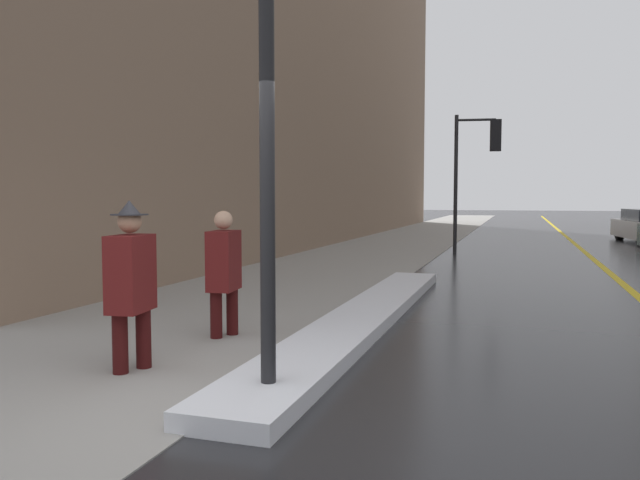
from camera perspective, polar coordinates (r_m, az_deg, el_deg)
name	(u,v)px	position (r m, az deg, el deg)	size (l,w,h in m)	color
ground_plane	(203,424)	(4.71, -10.69, -16.19)	(160.00, 160.00, 0.00)	#232326
sidewalk_slab	(379,250)	(19.39, 5.42, -0.89)	(4.00, 80.00, 0.01)	gray
road_centre_stripe	(589,255)	(19.04, 23.35, -1.29)	(0.16, 80.00, 0.00)	gold
snow_bank_curb	(365,316)	(8.18, 4.11, -6.93)	(0.78, 8.38, 0.16)	silver
building_facade_left	(285,38)	(26.36, -3.21, 17.94)	(6.00, 36.00, 16.04)	#846B56
lamp_post	(267,60)	(4.97, -4.90, 16.08)	(0.28, 0.28, 4.39)	black
traffic_light_near	(480,153)	(18.69, 14.39, 7.68)	(1.31, 0.43, 4.00)	black
pedestrian_in_fedora	(131,279)	(5.99, -16.92, -3.41)	(0.35, 0.52, 1.59)	#340C0C
pedestrian_nearside	(224,267)	(7.25, -8.79, -2.49)	(0.34, 0.51, 1.46)	#340C0C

